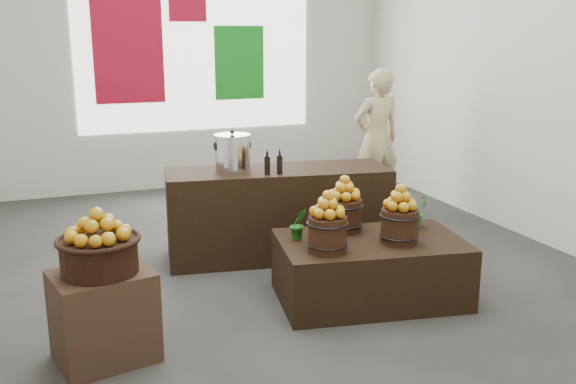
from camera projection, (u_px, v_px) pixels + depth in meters
name	position (u px, v px, depth m)	size (l,w,h in m)	color
ground	(257.00, 271.00, 5.85)	(7.00, 7.00, 0.00)	#3A3A37
back_wall	(173.00, 41.00, 8.54)	(6.00, 0.04, 4.00)	beige
back_opening	(196.00, 41.00, 8.62)	(3.20, 0.02, 2.40)	white
deco_red_left	(128.00, 49.00, 8.33)	(0.90, 0.04, 1.40)	maroon
deco_green_right	(239.00, 63.00, 8.89)	(0.70, 0.04, 1.00)	#137E19
deco_red_upper	(187.00, 2.00, 8.46)	(0.50, 0.04, 0.50)	maroon
crate	(104.00, 316.00, 4.20)	(0.61, 0.50, 0.61)	#462E20
wicker_basket	(99.00, 256.00, 4.10)	(0.49, 0.49, 0.22)	black
apples_in_basket	(97.00, 224.00, 4.05)	(0.38, 0.38, 0.20)	#A01205
display_table	(370.00, 269.00, 5.18)	(1.46, 0.90, 0.51)	black
apple_bucket_front_left	(327.00, 234.00, 4.81)	(0.29, 0.29, 0.27)	#361A0E
apples_in_bucket_front_left	(328.00, 204.00, 4.76)	(0.22, 0.22, 0.20)	#A01205
apple_bucket_front_right	(399.00, 226.00, 5.01)	(0.29, 0.29, 0.27)	#361A0E
apples_in_bucket_front_right	(401.00, 197.00, 4.96)	(0.22, 0.22, 0.20)	#A01205
apple_bucket_rear	(344.00, 215.00, 5.31)	(0.29, 0.29, 0.27)	#361A0E
apples_in_bucket_rear	(345.00, 188.00, 5.26)	(0.22, 0.22, 0.20)	#A01205
herb_garnish_right	(413.00, 211.00, 5.41)	(0.26, 0.22, 0.29)	#1B6014
herb_garnish_left	(299.00, 224.00, 5.09)	(0.14, 0.11, 0.25)	#1B6014
counter	(278.00, 213.00, 6.14)	(2.10, 0.67, 0.86)	black
stock_pot_left	(233.00, 154.00, 5.91)	(0.32, 0.32, 0.32)	silver
oil_cruets	(283.00, 161.00, 5.81)	(0.15, 0.06, 0.24)	black
shopper	(377.00, 139.00, 7.78)	(0.62, 0.41, 1.70)	tan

